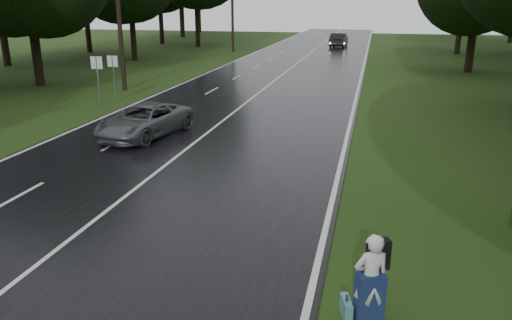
{
  "coord_description": "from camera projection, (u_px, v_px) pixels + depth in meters",
  "views": [
    {
      "loc": [
        6.68,
        -9.23,
        5.41
      ],
      "look_at": [
        3.62,
        3.79,
        1.1
      ],
      "focal_mm": 34.96,
      "sensor_mm": 36.0,
      "label": 1
    }
  ],
  "objects": [
    {
      "name": "tree_left_f",
      "position": [
        198.0,
        47.0,
        59.99
      ],
      "size": [
        11.01,
        11.01,
        17.21
      ],
      "primitive_type": null,
      "color": "black",
      "rests_on": "ground"
    },
    {
      "name": "grey_car",
      "position": [
        145.0,
        121.0,
        20.42
      ],
      "size": [
        3.03,
        5.0,
        1.3
      ],
      "primitive_type": "imported",
      "rotation": [
        0.0,
        0.0,
        6.08
      ],
      "color": "#505456",
      "rests_on": "road"
    },
    {
      "name": "utility_pole_far",
      "position": [
        233.0,
        52.0,
        54.56
      ],
      "size": [
        1.8,
        0.28,
        9.43
      ],
      "primitive_type": null,
      "color": "black",
      "rests_on": "ground"
    },
    {
      "name": "ground",
      "position": [
        69.0,
        242.0,
        11.66
      ],
      "size": [
        160.0,
        160.0,
        0.0
      ],
      "primitive_type": "plane",
      "color": "#233D12",
      "rests_on": "ground"
    },
    {
      "name": "tree_right_e",
      "position": [
        468.0,
        72.0,
        39.04
      ],
      "size": [
        7.27,
        7.27,
        11.36
      ],
      "primitive_type": null,
      "color": "black",
      "rests_on": "ground"
    },
    {
      "name": "suitcase",
      "position": [
        346.0,
        308.0,
        8.88
      ],
      "size": [
        0.26,
        0.51,
        0.35
      ],
      "primitive_type": "cube",
      "rotation": [
        0.0,
        0.0,
        0.27
      ],
      "color": "teal",
      "rests_on": "ground"
    },
    {
      "name": "utility_pole_mid",
      "position": [
        125.0,
        90.0,
        31.34
      ],
      "size": [
        1.8,
        0.28,
        10.31
      ],
      "primitive_type": null,
      "color": "black",
      "rests_on": "ground"
    },
    {
      "name": "road_sign_a",
      "position": [
        101.0,
        107.0,
        26.24
      ],
      "size": [
        0.64,
        0.1,
        2.65
      ],
      "primitive_type": null,
      "color": "white",
      "rests_on": "ground"
    },
    {
      "name": "tree_left_d",
      "position": [
        41.0,
        85.0,
        33.05
      ],
      "size": [
        7.95,
        7.95,
        12.43
      ],
      "primitive_type": null,
      "color": "black",
      "rests_on": "ground"
    },
    {
      "name": "road_sign_b",
      "position": [
        116.0,
        102.0,
        27.75
      ],
      "size": [
        0.61,
        0.1,
        2.53
      ],
      "primitive_type": null,
      "color": "white",
      "rests_on": "ground"
    },
    {
      "name": "tree_left_e",
      "position": [
        135.0,
        60.0,
        46.6
      ],
      "size": [
        8.42,
        8.42,
        13.15
      ],
      "primitive_type": null,
      "color": "black",
      "rests_on": "ground"
    },
    {
      "name": "tree_right_f",
      "position": [
        457.0,
        54.0,
        52.06
      ],
      "size": [
        10.04,
        10.04,
        15.69
      ],
      "primitive_type": null,
      "color": "black",
      "rests_on": "ground"
    },
    {
      "name": "hitchhiker",
      "position": [
        371.0,
        282.0,
        8.56
      ],
      "size": [
        0.73,
        0.7,
        1.69
      ],
      "color": "silver",
      "rests_on": "ground"
    },
    {
      "name": "road",
      "position": [
        259.0,
        93.0,
        30.19
      ],
      "size": [
        12.0,
        140.0,
        0.04
      ],
      "primitive_type": "cube",
      "color": "black",
      "rests_on": "ground"
    },
    {
      "name": "lane_center",
      "position": [
        259.0,
        93.0,
        30.18
      ],
      "size": [
        0.12,
        140.0,
        0.01
      ],
      "primitive_type": "cube",
      "color": "silver",
      "rests_on": "road"
    },
    {
      "name": "far_car",
      "position": [
        339.0,
        40.0,
        59.3
      ],
      "size": [
        1.94,
        4.96,
        1.61
      ],
      "primitive_type": "imported",
      "rotation": [
        0.0,
        0.0,
        3.09
      ],
      "color": "black",
      "rests_on": "road"
    }
  ]
}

